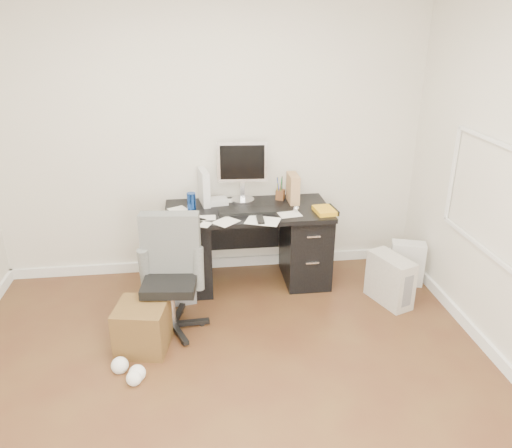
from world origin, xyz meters
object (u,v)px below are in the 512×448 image
at_px(desk, 248,244).
at_px(keyboard, 247,211).
at_px(lcd_monitor, 242,171).
at_px(wicker_basket, 143,327).
at_px(office_chair, 170,277).
at_px(pc_tower, 390,280).

height_order(desk, keyboard, keyboard).
xyz_separation_m(lcd_monitor, keyboard, (0.01, -0.30, -0.28)).
height_order(desk, wicker_basket, desk).
bearing_deg(wicker_basket, office_chair, 47.20).
distance_m(desk, pc_tower, 1.33).
bearing_deg(wicker_basket, pc_tower, 11.11).
xyz_separation_m(desk, office_chair, (-0.70, -0.71, 0.08)).
xyz_separation_m(desk, keyboard, (-0.02, -0.09, 0.36)).
relative_size(lcd_monitor, office_chair, 0.61).
height_order(lcd_monitor, keyboard, lcd_monitor).
height_order(desk, pc_tower, desk).
xyz_separation_m(pc_tower, wicker_basket, (-2.12, -0.42, -0.03)).
xyz_separation_m(keyboard, wicker_basket, (-0.90, -0.85, -0.58)).
bearing_deg(keyboard, office_chair, -136.73).
height_order(lcd_monitor, wicker_basket, lcd_monitor).
bearing_deg(wicker_basket, keyboard, 43.55).
relative_size(office_chair, wicker_basket, 2.56).
distance_m(lcd_monitor, wicker_basket, 1.69).
relative_size(keyboard, pc_tower, 1.14).
height_order(keyboard, office_chair, office_chair).
bearing_deg(keyboard, wicker_basket, -135.48).
xyz_separation_m(keyboard, pc_tower, (1.22, -0.44, -0.54)).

